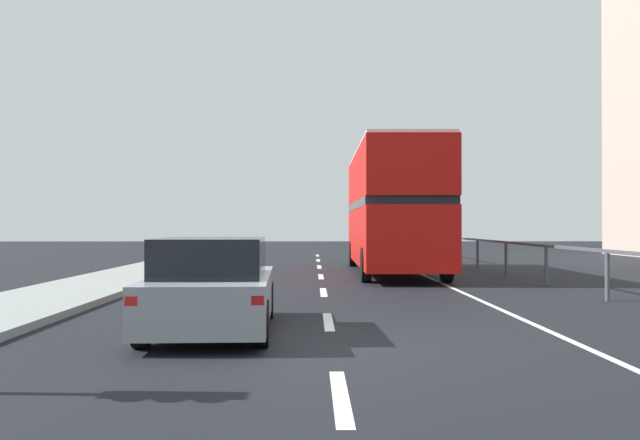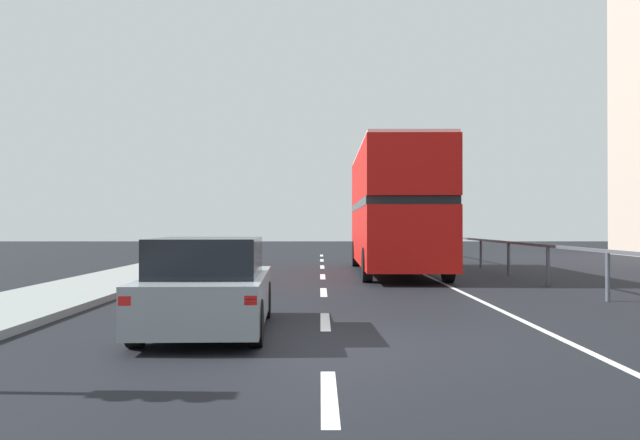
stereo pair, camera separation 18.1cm
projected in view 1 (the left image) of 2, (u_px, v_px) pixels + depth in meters
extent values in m
cube|color=black|center=(332.00, 347.00, 9.35)|extent=(74.50, 120.00, 0.10)
cube|color=silver|center=(341.00, 396.00, 6.48)|extent=(0.16, 2.15, 0.01)
cube|color=silver|center=(328.00, 321.00, 11.50)|extent=(0.16, 2.15, 0.01)
cube|color=silver|center=(323.00, 292.00, 16.52)|extent=(0.16, 2.15, 0.01)
cube|color=silver|center=(321.00, 277.00, 21.55)|extent=(0.16, 2.15, 0.01)
cube|color=silver|center=(319.00, 267.00, 26.57)|extent=(0.16, 2.15, 0.01)
cube|color=silver|center=(318.00, 260.00, 31.59)|extent=(0.16, 2.15, 0.01)
cube|color=silver|center=(317.00, 256.00, 36.62)|extent=(0.16, 2.15, 0.01)
cube|color=silver|center=(447.00, 285.00, 18.39)|extent=(0.12, 46.00, 0.01)
cube|color=#494F58|center=(546.00, 246.00, 18.43)|extent=(0.08, 42.00, 0.08)
cylinder|color=#494F58|center=(607.00, 276.00, 14.61)|extent=(0.10, 0.10, 1.08)
cylinder|color=#494F58|center=(546.00, 266.00, 18.42)|extent=(0.10, 0.10, 1.08)
cylinder|color=#494F58|center=(506.00, 259.00, 22.24)|extent=(0.10, 0.10, 1.08)
cylinder|color=#494F58|center=(478.00, 254.00, 26.06)|extent=(0.10, 0.10, 1.08)
cylinder|color=#494F58|center=(457.00, 250.00, 29.88)|extent=(0.10, 0.10, 1.08)
cylinder|color=#494F58|center=(440.00, 247.00, 33.70)|extent=(0.10, 0.10, 1.08)
cylinder|color=#494F58|center=(427.00, 245.00, 37.51)|extent=(0.10, 0.10, 1.08)
cube|color=red|center=(392.00, 236.00, 23.14)|extent=(2.63, 10.61, 1.85)
cube|color=black|center=(392.00, 206.00, 23.15)|extent=(2.64, 10.19, 0.24)
cube|color=red|center=(392.00, 178.00, 23.16)|extent=(2.63, 10.61, 1.66)
cube|color=silver|center=(392.00, 152.00, 23.17)|extent=(2.57, 10.40, 0.10)
cube|color=black|center=(379.00, 232.00, 28.42)|extent=(2.27, 0.06, 1.29)
cube|color=yellow|center=(379.00, 177.00, 28.44)|extent=(1.51, 0.06, 0.28)
cylinder|color=black|center=(353.00, 254.00, 27.03)|extent=(0.29, 1.00, 1.00)
cylinder|color=black|center=(411.00, 254.00, 27.03)|extent=(0.29, 1.00, 1.00)
cylinder|color=black|center=(366.00, 265.00, 19.44)|extent=(0.29, 1.00, 1.00)
cylinder|color=black|center=(447.00, 265.00, 19.44)|extent=(0.29, 1.00, 1.00)
cube|color=gray|center=(213.00, 297.00, 10.50)|extent=(1.92, 4.32, 0.69)
cube|color=black|center=(212.00, 257.00, 10.29)|extent=(1.63, 2.40, 0.57)
cube|color=red|center=(132.00, 301.00, 8.37)|extent=(0.16, 0.07, 0.12)
cube|color=red|center=(258.00, 300.00, 8.45)|extent=(0.16, 0.07, 0.12)
cylinder|color=black|center=(176.00, 300.00, 11.88)|extent=(0.22, 0.65, 0.64)
cylinder|color=black|center=(267.00, 300.00, 11.96)|extent=(0.22, 0.65, 0.64)
cylinder|color=black|center=(141.00, 324.00, 9.04)|extent=(0.22, 0.65, 0.64)
cylinder|color=black|center=(261.00, 323.00, 9.11)|extent=(0.22, 0.65, 0.64)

